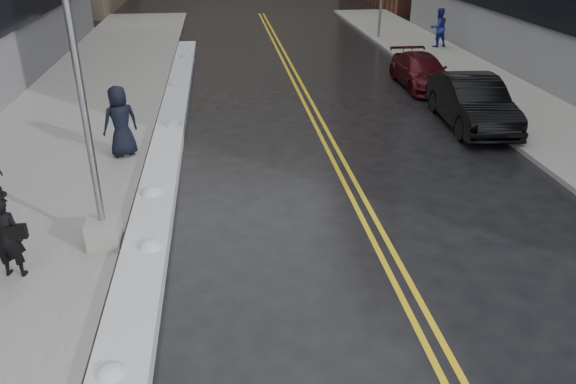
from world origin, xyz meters
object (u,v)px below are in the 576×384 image
object	(u,v)px
lamppost	(88,137)
pedestrian_east	(438,28)
fire_hydrant	(497,98)
car_maroon	(421,71)
pedestrian_c	(120,121)
pedestrian_fedora	(7,237)
car_black	(472,102)

from	to	relation	value
lamppost	pedestrian_east	distance (m)	23.63
lamppost	fire_hydrant	size ratio (longest dim) A/B	10.45
pedestrian_east	car_maroon	xyz separation A→B (m)	(-3.34, -7.12, -0.50)
pedestrian_c	pedestrian_east	xyz separation A→B (m)	(14.45, 13.82, -0.01)
fire_hydrant	lamppost	bearing A→B (deg)	-146.96
fire_hydrant	pedestrian_fedora	world-z (taller)	pedestrian_fedora
pedestrian_fedora	pedestrian_c	bearing A→B (deg)	-93.45
pedestrian_c	car_maroon	world-z (taller)	pedestrian_c
car_maroon	car_black	bearing A→B (deg)	-89.44
fire_hydrant	pedestrian_fedora	distance (m)	16.45
lamppost	pedestrian_east	world-z (taller)	lamppost
pedestrian_east	car_black	size ratio (longest dim) A/B	0.40
pedestrian_fedora	car_maroon	bearing A→B (deg)	-126.21
pedestrian_c	car_black	size ratio (longest dim) A/B	0.41
car_black	car_maroon	world-z (taller)	car_black
pedestrian_c	car_maroon	size ratio (longest dim) A/B	0.46
pedestrian_fedora	fire_hydrant	bearing A→B (deg)	-139.20
fire_hydrant	car_maroon	xyz separation A→B (m)	(-1.50, 3.76, 0.09)
fire_hydrant	pedestrian_c	size ratio (longest dim) A/B	0.36
pedestrian_east	car_black	world-z (taller)	pedestrian_east
lamppost	pedestrian_east	bearing A→B (deg)	53.18
pedestrian_c	pedestrian_east	bearing A→B (deg)	-164.14
pedestrian_c	car_maroon	xyz separation A→B (m)	(11.11, 6.69, -0.52)
lamppost	pedestrian_c	xyz separation A→B (m)	(-0.31, 5.07, -1.37)
pedestrian_east	car_maroon	distance (m)	7.88
fire_hydrant	car_black	xyz separation A→B (m)	(-1.50, -1.24, 0.27)
lamppost	pedestrian_fedora	bearing A→B (deg)	-149.29
fire_hydrant	car_black	world-z (taller)	car_black
pedestrian_c	pedestrian_east	distance (m)	19.99
car_black	car_maroon	size ratio (longest dim) A/B	1.12
fire_hydrant	car_maroon	bearing A→B (deg)	111.76
fire_hydrant	pedestrian_fedora	xyz separation A→B (m)	(-13.82, -8.90, 0.43)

